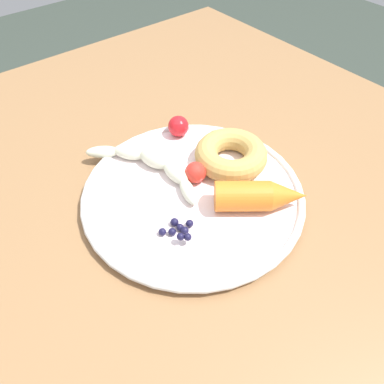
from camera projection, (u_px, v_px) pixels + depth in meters
The scene contains 9 objects.
ground_plane at pixel (198, 367), 1.14m from camera, with size 6.00×6.00×0.00m, color #313B33.
dining_table at pixel (202, 227), 0.64m from camera, with size 1.12×0.98×0.77m.
plate at pixel (192, 193), 0.56m from camera, with size 0.33×0.33×0.02m.
banana at pixel (151, 163), 0.59m from camera, with size 0.21×0.10×0.03m.
carrot_orange at pixel (261, 196), 0.53m from camera, with size 0.11×0.13×0.04m.
donut at pixel (231, 155), 0.59m from camera, with size 0.12×0.12×0.04m, color tan.
blueberry_pile at pixel (179, 230), 0.50m from camera, with size 0.05×0.05×0.02m.
tomato_near at pixel (178, 126), 0.65m from camera, with size 0.04×0.04×0.04m, color red.
tomato_mid at pixel (194, 173), 0.57m from camera, with size 0.03×0.03×0.03m, color red.
Camera 1 is at (0.30, -0.26, 1.19)m, focal length 35.21 mm.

